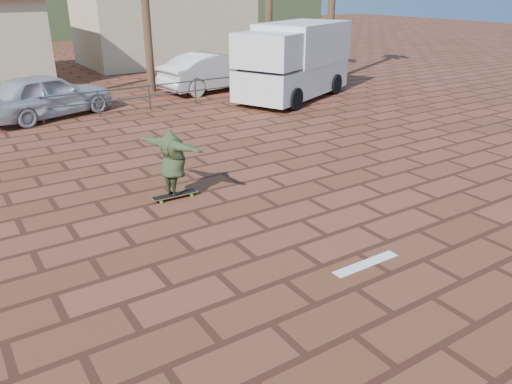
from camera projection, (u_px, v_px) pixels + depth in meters
ground at (294, 247)px, 9.41m from camera, size 120.00×120.00×0.00m
paint_stripe at (366, 264)px, 8.83m from camera, size 1.40×0.22×0.01m
guardrail at (98, 99)px, 18.43m from camera, size 24.06×0.06×1.00m
building_east at (165, 20)px, 31.03m from camera, size 10.60×6.60×5.00m
longboard at (175, 195)px, 11.50m from camera, size 1.09×0.27×0.11m
skateboarder at (173, 162)px, 11.19m from camera, size 1.20×1.97×1.56m
campervan at (294, 60)px, 21.20m from camera, size 6.49×4.73×3.11m
car_silver at (46, 95)px, 18.34m from camera, size 5.18×3.37×1.64m
car_white at (214, 72)px, 23.08m from camera, size 5.42×2.52×1.72m
street_sign at (343, 48)px, 24.07m from camera, size 0.49×0.22×2.52m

